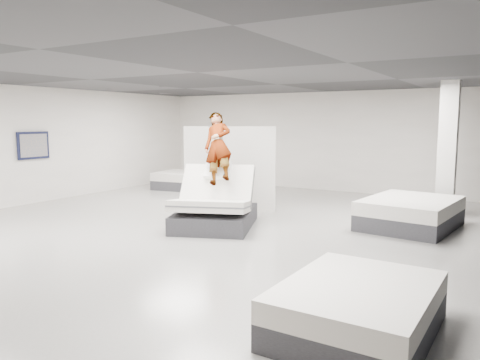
{
  "coord_description": "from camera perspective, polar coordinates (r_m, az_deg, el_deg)",
  "views": [
    {
      "loc": [
        5.51,
        -7.52,
        2.27
      ],
      "look_at": [
        0.34,
        1.04,
        1.0
      ],
      "focal_mm": 35.0,
      "sensor_mm": 36.0,
      "label": 1
    }
  ],
  "objects": [
    {
      "name": "room",
      "position": [
        9.34,
        -5.1,
        3.1
      ],
      "size": [
        14.0,
        14.04,
        3.2
      ],
      "color": "#A6A39D",
      "rests_on": "ground"
    },
    {
      "name": "hero_bed",
      "position": [
        10.03,
        -3.09,
        -3.48
      ],
      "size": [
        2.21,
        2.5,
        1.4
      ],
      "color": "#39383D",
      "rests_on": "floor"
    },
    {
      "name": "person",
      "position": [
        10.24,
        -2.7,
        2.08
      ],
      "size": [
        1.25,
        1.87,
        1.25
      ],
      "primitive_type": "imported",
      "rotation": [
        1.06,
        0.0,
        0.38
      ],
      "color": "slate",
      "rests_on": "hero_bed"
    },
    {
      "name": "remote",
      "position": [
        9.87,
        -1.87,
        0.59
      ],
      "size": [
        0.1,
        0.15,
        0.08
      ],
      "primitive_type": "cube",
      "rotation": [
        0.35,
        0.0,
        0.38
      ],
      "color": "black",
      "rests_on": "person"
    },
    {
      "name": "divider_panel",
      "position": [
        11.79,
        -1.32,
        1.37
      ],
      "size": [
        2.23,
        0.92,
        2.13
      ],
      "primitive_type": "cube",
      "rotation": [
        0.0,
        0.0,
        0.36
      ],
      "color": "white",
      "rests_on": "floor"
    },
    {
      "name": "flat_bed_right_far",
      "position": [
        10.66,
        20.06,
        -3.8
      ],
      "size": [
        1.94,
        2.43,
        0.62
      ],
      "color": "#39383D",
      "rests_on": "floor"
    },
    {
      "name": "flat_bed_right_near",
      "position": [
        5.34,
        14.14,
        -14.99
      ],
      "size": [
        1.52,
        2.0,
        0.54
      ],
      "color": "#39383D",
      "rests_on": "floor"
    },
    {
      "name": "flat_bed_left_far",
      "position": [
        15.74,
        -6.27,
        -0.06
      ],
      "size": [
        2.26,
        1.84,
        0.56
      ],
      "color": "#39383D",
      "rests_on": "floor"
    },
    {
      "name": "column",
      "position": [
        12.13,
        23.98,
        3.45
      ],
      "size": [
        0.4,
        0.4,
        3.2
      ],
      "primitive_type": "cube",
      "color": "silver",
      "rests_on": "floor"
    },
    {
      "name": "wall_poster",
      "position": [
        13.99,
        -23.88,
        3.88
      ],
      "size": [
        0.06,
        0.95,
        0.75
      ],
      "color": "black",
      "rests_on": "wall_left"
    }
  ]
}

